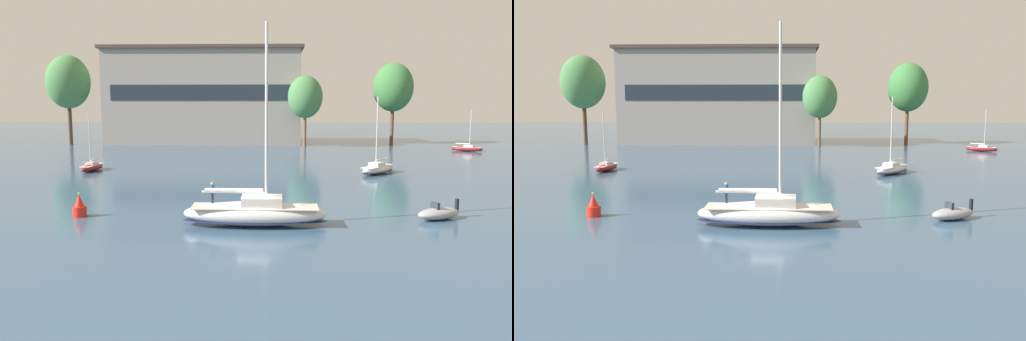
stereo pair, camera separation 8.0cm
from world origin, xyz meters
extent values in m
plane|color=#385675|center=(0.00, 0.00, 0.00)|extent=(400.00, 400.00, 0.00)
cube|color=gray|center=(-13.95, 76.60, 10.27)|extent=(42.56, 13.86, 20.53)
cube|color=#1E2833|center=(-13.95, 69.60, 11.29)|extent=(38.30, 0.10, 3.29)
cube|color=#423833|center=(-13.95, 76.60, 20.88)|extent=(43.76, 15.06, 0.70)
cylinder|color=brown|center=(8.10, 67.65, 3.98)|extent=(0.64, 0.64, 7.95)
ellipsoid|color=#477F47|center=(8.10, 67.65, 10.36)|extent=(7.16, 7.16, 8.75)
cylinder|color=#4C3828|center=(-43.21, 72.45, 5.24)|extent=(0.84, 0.84, 10.48)
ellipsoid|color=#477F47|center=(-43.21, 72.45, 13.65)|extent=(9.44, 9.44, 11.53)
cylinder|color=brown|center=(27.77, 74.93, 4.80)|extent=(0.77, 0.77, 9.61)
ellipsoid|color=#3D7A3D|center=(27.77, 74.93, 12.52)|extent=(8.65, 8.65, 10.57)
ellipsoid|color=silver|center=(0.00, 0.00, 0.91)|extent=(10.73, 3.11, 1.82)
ellipsoid|color=#19234C|center=(0.00, 0.00, 0.41)|extent=(10.84, 3.14, 0.22)
cube|color=beige|center=(0.00, 0.00, 1.44)|extent=(9.44, 2.62, 0.06)
cube|color=beige|center=(0.54, -0.01, 1.84)|extent=(3.02, 2.13, 0.75)
cylinder|color=silver|center=(0.86, -0.01, 8.16)|extent=(0.21, 0.21, 13.38)
cylinder|color=silver|center=(-1.55, 0.02, 2.54)|extent=(4.82, 0.23, 0.18)
cylinder|color=white|center=(-1.55, 0.02, 2.67)|extent=(4.34, 0.34, 0.29)
cylinder|color=#232838|center=(-3.21, 0.39, 1.90)|extent=(0.20, 0.20, 0.85)
cylinder|color=#1E4CA5|center=(-3.21, 0.39, 2.65)|extent=(0.34, 0.34, 0.65)
sphere|color=tan|center=(-3.21, 0.39, 3.09)|extent=(0.24, 0.24, 0.24)
ellipsoid|color=maroon|center=(38.25, 59.03, 0.48)|extent=(5.67, 4.23, 0.96)
ellipsoid|color=#19234C|center=(38.25, 59.03, 0.22)|extent=(5.73, 4.27, 0.12)
cube|color=silver|center=(38.25, 59.03, 0.77)|extent=(4.96, 3.67, 0.06)
cube|color=silver|center=(38.50, 58.89, 1.00)|extent=(1.93, 1.76, 0.40)
cylinder|color=silver|center=(38.64, 58.80, 4.34)|extent=(0.11, 0.11, 7.06)
cylinder|color=silver|center=(37.55, 59.45, 1.37)|extent=(2.24, 1.37, 0.10)
cylinder|color=white|center=(37.55, 59.45, 1.44)|extent=(2.05, 1.29, 0.15)
ellipsoid|color=maroon|center=(-23.02, 29.68, 0.48)|extent=(2.03, 5.77, 0.96)
ellipsoid|color=#19234C|center=(-23.02, 29.68, 0.22)|extent=(2.05, 5.83, 0.12)
cube|color=silver|center=(-23.02, 29.68, 0.78)|extent=(1.72, 5.07, 0.06)
cube|color=beige|center=(-23.04, 29.40, 1.00)|extent=(1.23, 1.67, 0.40)
cylinder|color=silver|center=(-23.06, 29.23, 4.34)|extent=(0.11, 0.11, 7.08)
cylinder|color=silver|center=(-22.96, 30.50, 1.37)|extent=(0.30, 2.55, 0.10)
cylinder|color=white|center=(-22.96, 30.50, 1.44)|extent=(0.34, 2.30, 0.15)
ellipsoid|color=silver|center=(15.04, 28.13, 0.60)|extent=(6.10, 6.73, 1.21)
ellipsoid|color=#19234C|center=(15.04, 28.13, 0.27)|extent=(6.16, 6.80, 0.15)
cube|color=silver|center=(15.04, 28.13, 0.97)|extent=(5.31, 5.87, 0.06)
cube|color=silver|center=(14.81, 27.86, 1.25)|extent=(2.35, 2.42, 0.50)
cylinder|color=silver|center=(14.67, 27.70, 5.45)|extent=(0.14, 0.14, 8.90)
cylinder|color=silver|center=(15.70, 28.92, 1.71)|extent=(2.15, 2.53, 0.12)
cylinder|color=silver|center=(15.70, 28.92, 1.79)|extent=(2.00, 2.33, 0.19)
ellipsoid|color=#99999E|center=(14.40, 2.40, 0.47)|extent=(4.23, 3.12, 0.94)
cube|color=black|center=(16.08, 3.20, 0.99)|extent=(0.28, 0.30, 1.04)
cube|color=#28333D|center=(14.05, 2.23, 1.13)|extent=(0.56, 0.81, 0.57)
cylinder|color=red|center=(-14.21, 2.46, 0.41)|extent=(1.09, 1.09, 0.82)
cone|color=red|center=(-14.21, 2.46, 1.32)|extent=(0.82, 0.82, 1.00)
sphere|color=#F2F266|center=(-14.21, 2.46, 1.90)|extent=(0.16, 0.16, 0.16)
camera|label=1|loc=(1.25, -36.40, 9.09)|focal=35.00mm
camera|label=2|loc=(1.33, -36.40, 9.09)|focal=35.00mm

